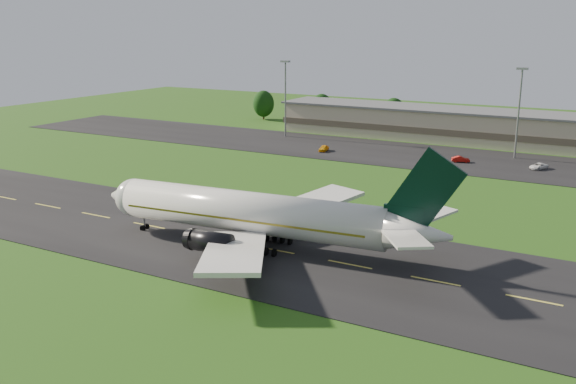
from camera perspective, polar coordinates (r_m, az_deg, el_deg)
The scene contains 10 objects.
ground at distance 81.54m, azimuth 5.52°, elevation -6.50°, with size 360.00×360.00×0.00m, color #224812.
taxiway at distance 81.52m, azimuth 5.52°, elevation -6.46°, with size 220.00×30.00×0.10m, color black.
apron at distance 147.90m, azimuth 17.01°, elevation 2.55°, with size 260.00×30.00×0.10m, color black.
airliner at distance 86.37m, azimuth -2.88°, elevation -1.97°, with size 51.25×41.97×15.57m.
terminal at distance 169.57m, azimuth 21.06°, elevation 5.04°, with size 145.00×16.00×8.40m.
light_mast_west at distance 173.23m, azimuth -0.24°, elevation 9.10°, with size 2.40×1.20×20.35m.
light_mast_centre at distance 152.80m, azimuth 19.88°, elevation 7.51°, with size 2.40×1.20×20.35m.
service_vehicle_a at distance 153.98m, azimuth 3.20°, elevation 3.91°, with size 1.68×4.17×1.42m, color #ECA80D.
service_vehicle_b at distance 146.25m, azimuth 15.10°, elevation 2.83°, with size 1.36×3.90×1.29m, color #A9100B.
service_vehicle_c at distance 144.24m, azimuth 21.38°, elevation 2.15°, with size 2.04×4.43×1.23m, color white.
Camera 1 is at (30.50, -69.76, 29.19)m, focal length 40.00 mm.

